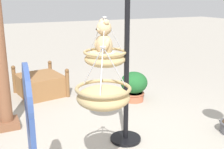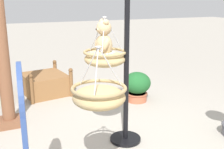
% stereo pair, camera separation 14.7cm
% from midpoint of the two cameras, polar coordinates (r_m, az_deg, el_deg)
% --- Properties ---
extents(ground_plane, '(40.00, 40.00, 0.00)m').
position_cam_midpoint_polar(ground_plane, '(4.21, 1.91, -12.69)').
color(ground_plane, '#A8A093').
extents(display_pole_central, '(0.44, 0.44, 2.56)m').
position_cam_midpoint_polar(display_pole_central, '(3.81, 4.02, -2.57)').
color(display_pole_central, black).
rests_on(display_pole_central, ground).
extents(hanging_basket_with_teddy, '(0.58, 0.58, 0.66)m').
position_cam_midpoint_polar(hanging_basket_with_teddy, '(3.73, -0.34, 3.47)').
color(hanging_basket_with_teddy, tan).
extents(teddy_bear, '(0.35, 0.30, 0.51)m').
position_cam_midpoint_polar(teddy_bear, '(3.68, -0.69, 6.84)').
color(teddy_bear, tan).
extents(hanging_basket_left_high, '(0.56, 0.56, 0.62)m').
position_cam_midpoint_polar(hanging_basket_left_high, '(2.77, -1.17, -4.39)').
color(hanging_basket_left_high, tan).
extents(greenhouse_pillar_right, '(0.37, 0.37, 2.94)m').
position_cam_midpoint_polar(greenhouse_pillar_right, '(4.42, -21.01, 7.14)').
color(greenhouse_pillar_right, brown).
rests_on(greenhouse_pillar_right, ground).
extents(wooden_planter_box, '(1.10, 1.04, 0.60)m').
position_cam_midpoint_polar(wooden_planter_box, '(6.05, -12.97, -1.74)').
color(wooden_planter_box, olive).
rests_on(wooden_planter_box, ground).
extents(potted_plant_conical_shrub, '(0.53, 0.53, 0.59)m').
position_cam_midpoint_polar(potted_plant_conical_shrub, '(5.49, 5.93, -2.31)').
color(potted_plant_conical_shrub, '#BC6042').
rests_on(potted_plant_conical_shrub, ground).
extents(display_sign_board, '(0.61, 0.09, 1.49)m').
position_cam_midpoint_polar(display_sign_board, '(2.52, -15.87, -11.10)').
color(display_sign_board, '#334C8C').
rests_on(display_sign_board, ground).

